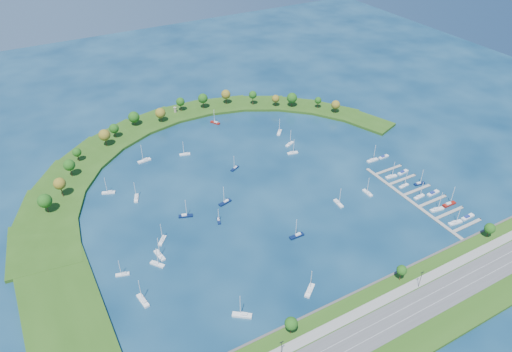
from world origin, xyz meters
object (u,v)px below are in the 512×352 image
moored_boat_3 (290,144)px  docked_boat_11 (384,157)px  dock_system (419,198)px  docked_boat_4 (419,196)px  docked_boat_3 (449,204)px  moored_boat_5 (215,122)px  moored_boat_2 (185,215)px  moored_boat_10 (368,192)px  moored_boat_21 (235,168)px  docked_boat_6 (404,185)px  moored_boat_8 (123,274)px  docked_boat_7 (419,183)px  docked_boat_5 (433,193)px  moored_boat_15 (310,290)px  moored_boat_17 (157,264)px  moored_boat_18 (109,192)px  moored_boat_4 (293,152)px  docked_boat_2 (437,209)px  docked_boat_0 (455,222)px  harbor_tower (175,110)px  moored_boat_1 (338,203)px  docked_boat_9 (403,172)px  moored_boat_20 (242,315)px  moored_boat_6 (279,132)px  moored_boat_13 (143,300)px  moored_boat_7 (144,160)px  moored_boat_16 (297,235)px  moored_boat_14 (162,240)px  moored_boat_19 (185,154)px  docked_boat_1 (468,217)px  moored_boat_11 (225,202)px  docked_boat_8 (391,176)px  docked_boat_10 (372,160)px  moored_boat_12 (159,255)px

moored_boat_3 → docked_boat_11: 67.84m
dock_system → docked_boat_4: (0.23, 0.42, 0.54)m
docked_boat_3 → docked_boat_11: (1.88, 60.92, -0.35)m
moored_boat_5 → moored_boat_2: bearing=116.5°
moored_boat_10 → moored_boat_21: (-60.74, 66.00, -0.03)m
moored_boat_5 → docked_boat_6: (70.16, -137.02, -0.04)m
moored_boat_8 → moored_boat_21: moored_boat_21 is taller
docked_boat_6 → docked_boat_7: bearing=-21.6°
docked_boat_5 → moored_boat_15: bearing=-169.7°
moored_boat_2 → moored_boat_17: size_ratio=1.02×
moored_boat_18 → docked_boat_11: bearing=-174.1°
moored_boat_4 → docked_boat_11: bearing=-22.6°
docked_boat_7 → docked_boat_6: bearing=171.8°
moored_boat_8 → docked_boat_2: 185.46m
docked_boat_0 → docked_boat_6: 42.02m
harbor_tower → moored_boat_1: moored_boat_1 is taller
moored_boat_3 → docked_boat_6: moored_boat_3 is taller
docked_boat_2 → docked_boat_9: docked_boat_2 is taller
docked_boat_3 → moored_boat_20: bearing=-174.0°
moored_boat_6 → moored_boat_13: bearing=-11.0°
dock_system → moored_boat_13: size_ratio=5.91×
moored_boat_4 → moored_boat_8: size_ratio=1.11×
moored_boat_5 → moored_boat_7: (-66.92, -26.13, 0.05)m
moored_boat_16 → docked_boat_2: 89.54m
harbor_tower → docked_boat_3: size_ratio=0.32×
harbor_tower → moored_boat_8: (-88.87, -154.13, -3.36)m
harbor_tower → docked_boat_11: size_ratio=0.54×
moored_boat_5 → moored_boat_14: size_ratio=1.02×
harbor_tower → moored_boat_6: size_ratio=0.34×
moored_boat_10 → docked_boat_7: 37.06m
moored_boat_18 → docked_boat_7: (179.22, -89.24, -0.02)m
moored_boat_6 → moored_boat_19: moored_boat_6 is taller
moored_boat_2 → moored_boat_10: 114.94m
moored_boat_18 → docked_boat_4: bearing=171.7°
moored_boat_4 → docked_boat_1: (51.53, -111.01, -0.21)m
moored_boat_11 → docked_boat_6: (108.71, -40.79, -0.06)m
moored_boat_19 → docked_boat_5: moored_boat_19 is taller
harbor_tower → docked_boat_1: 232.93m
docked_boat_8 → docked_boat_11: docked_boat_8 is taller
docked_boat_5 → docked_boat_10: size_ratio=0.73×
moored_boat_12 → docked_boat_10: 162.93m
docked_boat_10 → docked_boat_5: bearing=-79.8°
docked_boat_5 → moored_boat_11: bearing=151.4°
docked_boat_8 → moored_boat_3: bearing=124.7°
dock_system → docked_boat_4: docked_boat_4 is taller
moored_boat_13 → moored_boat_11: bearing=-62.1°
docked_boat_4 → moored_boat_15: bearing=-168.0°
docked_boat_5 → docked_boat_6: docked_boat_6 is taller
moored_boat_1 → docked_boat_11: 66.36m
moored_boat_20 → docked_boat_6: (139.42, 39.88, -0.09)m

